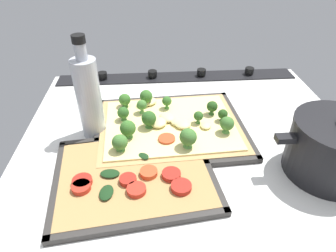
{
  "coord_description": "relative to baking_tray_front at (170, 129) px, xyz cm",
  "views": [
    {
      "loc": [
        9.09,
        53.47,
        41.9
      ],
      "look_at": [
        5.21,
        0.35,
        3.76
      ],
      "focal_mm": 31.21,
      "sensor_mm": 36.0,
      "label": 1
    }
  ],
  "objects": [
    {
      "name": "baking_tray_front",
      "position": [
        0.0,
        0.0,
        0.0
      ],
      "size": [
        36.74,
        30.04,
        1.3
      ],
      "color": "#33302D",
      "rests_on": "ground_plane"
    },
    {
      "name": "ground_plane",
      "position": [
        -4.46,
        3.29,
        -1.86
      ],
      "size": [
        78.25,
        69.73,
        3.0
      ],
      "primitive_type": "cube",
      "color": "silver"
    },
    {
      "name": "cooking_pot",
      "position": [
        -30.21,
        16.15,
        5.46
      ],
      "size": [
        23.93,
        17.06,
        13.92
      ],
      "color": "black",
      "rests_on": "ground_plane"
    },
    {
      "name": "broccoli_pizza",
      "position": [
        0.58,
        0.09,
        1.6
      ],
      "size": [
        34.22,
        27.53,
        5.84
      ],
      "color": "tan",
      "rests_on": "baking_tray_front"
    },
    {
      "name": "veggie_pizza_back",
      "position": [
        8.13,
        15.65,
        0.75
      ],
      "size": [
        30.76,
        25.31,
        1.9
      ],
      "color": "#AF864F",
      "rests_on": "baking_tray_back"
    },
    {
      "name": "baking_tray_back",
      "position": [
        8.22,
        15.45,
        0.01
      ],
      "size": [
        33.42,
        27.96,
        1.3
      ],
      "color": "#33302D",
      "rests_on": "ground_plane"
    },
    {
      "name": "oil_bottle",
      "position": [
        17.92,
        -0.11,
        9.54
      ],
      "size": [
        5.43,
        5.43,
        23.57
      ],
      "color": "#B7BCC6",
      "rests_on": "ground_plane"
    },
    {
      "name": "stove_control_panel",
      "position": [
        -4.46,
        -28.07,
        0.19
      ],
      "size": [
        75.12,
        7.0,
        2.6
      ],
      "color": "black",
      "rests_on": "ground_plane"
    }
  ]
}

